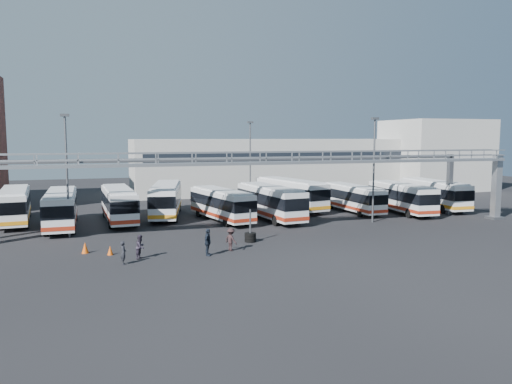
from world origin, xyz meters
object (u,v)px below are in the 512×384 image
object	(u,v)px
bus_0	(15,204)
tire_stack	(250,236)
light_pole_mid	(374,164)
bus_2	(119,203)
light_pole_left	(67,169)
cone_right	(85,248)
cone_left	(110,250)
pedestrian_d	(208,242)
bus_5	(270,201)
bus_9	(434,193)
pedestrian_c	(231,239)
pedestrian_b	(141,247)
bus_1	(61,208)
light_pole_back	(250,159)
bus_7	(353,197)
bus_8	(401,197)
bus_3	(166,199)
pedestrian_a	(123,253)
bus_6	(290,193)
bus_4	(221,204)

from	to	relation	value
bus_0	tire_stack	bearing A→B (deg)	-43.55
light_pole_mid	bus_2	distance (m)	25.23
light_pole_left	cone_right	xyz separation A→B (m)	(1.38, -6.37, -5.33)
light_pole_mid	cone_left	distance (m)	26.30
light_pole_left	pedestrian_d	bearing A→B (deg)	-45.42
bus_5	cone_right	world-z (taller)	bus_5
bus_2	cone_right	world-z (taller)	bus_2
light_pole_left	bus_9	size ratio (longest dim) A/B	0.92
light_pole_left	pedestrian_c	distance (m)	15.36
bus_0	pedestrian_b	xyz separation A→B (m)	(10.45, -18.15, -1.02)
bus_1	cone_right	xyz separation A→B (m)	(2.31, -11.33, -1.48)
light_pole_back	bus_7	xyz separation A→B (m)	(9.29, -8.56, -4.05)
pedestrian_d	tire_stack	bearing A→B (deg)	-20.97
light_pole_mid	bus_5	bearing A→B (deg)	153.00
light_pole_left	bus_8	bearing A→B (deg)	5.79
light_pole_back	bus_3	xyz separation A→B (m)	(-10.88, -5.51, -3.80)
light_pole_back	bus_7	world-z (taller)	light_pole_back
pedestrian_a	pedestrian_d	xyz separation A→B (m)	(5.79, 0.69, 0.19)
bus_6	bus_8	xyz separation A→B (m)	(10.77, -5.95, -0.13)
bus_3	bus_9	xyz separation A→B (m)	(30.48, -3.46, -0.09)
bus_1	light_pole_back	bearing A→B (deg)	22.26
bus_5	cone_right	size ratio (longest dim) A/B	14.36
bus_7	pedestrian_c	distance (m)	22.73
light_pole_mid	pedestrian_d	distance (m)	20.90
bus_8	cone_left	xyz separation A→B (m)	(-31.12, -10.94, -1.47)
light_pole_mid	pedestrian_d	size ratio (longest dim) A/B	5.27
bus_8	pedestrian_b	distance (m)	31.81
bus_9	pedestrian_b	xyz separation A→B (m)	(-34.54, -14.29, -1.00)
bus_5	bus_8	distance (m)	15.24
pedestrian_a	pedestrian_c	bearing A→B (deg)	-79.22
bus_3	tire_stack	size ratio (longest dim) A/B	4.47
bus_8	pedestrian_c	size ratio (longest dim) A/B	6.41
light_pole_back	pedestrian_d	world-z (taller)	light_pole_back
bus_4	tire_stack	size ratio (longest dim) A/B	4.07
bus_1	cone_right	world-z (taller)	bus_1
bus_1	pedestrian_a	bearing A→B (deg)	-73.82
light_pole_back	bus_3	size ratio (longest dim) A/B	0.87
cone_right	tire_stack	size ratio (longest dim) A/B	0.30
light_pole_mid	bus_2	world-z (taller)	light_pole_mid
pedestrian_c	bus_5	bearing A→B (deg)	-58.01
light_pole_left	light_pole_mid	size ratio (longest dim) A/B	1.00
bus_2	tire_stack	xyz separation A→B (m)	(9.60, -12.86, -1.41)
light_pole_left	cone_right	distance (m)	8.42
bus_4	pedestrian_a	xyz separation A→B (m)	(-10.16, -14.74, -0.97)
bus_4	bus_5	distance (m)	4.98
light_pole_back	light_pole_mid	bearing A→B (deg)	-61.93
bus_0	bus_8	xyz separation A→B (m)	(39.58, -5.43, -0.06)
bus_2	bus_5	distance (m)	15.00
bus_4	bus_8	size ratio (longest dim) A/B	0.99
bus_5	cone_left	size ratio (longest dim) A/B	17.50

